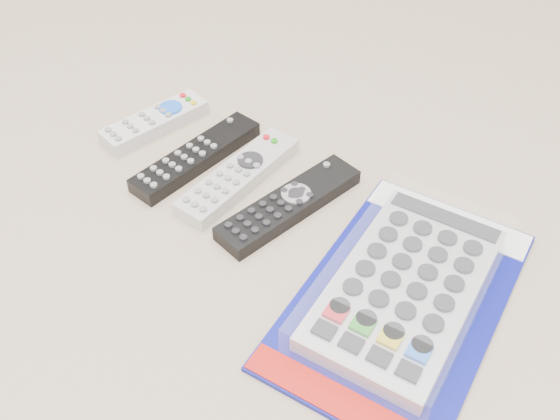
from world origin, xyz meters
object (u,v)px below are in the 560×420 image
Objects in this scene: remote_small_grey at (154,122)px; remote_slim_black at (196,156)px; remote_large_black at (289,204)px; jumbo_remote_packaged at (406,285)px; remote_silver_dvd at (238,176)px.

remote_slim_black is at bearing -1.46° from remote_small_grey.
jumbo_remote_packaged reaches higher than remote_large_black.
remote_small_grey reaches higher than remote_silver_dvd.
remote_silver_dvd is (0.07, 0.00, -0.00)m from remote_slim_black.
jumbo_remote_packaged reaches higher than remote_silver_dvd.
remote_small_grey is 0.48× the size of jumbo_remote_packaged.
remote_large_black is at bearing 4.37° from remote_slim_black.
remote_slim_black and remote_large_black have the same top height.
remote_large_black is (0.08, -0.00, -0.00)m from remote_silver_dvd.
remote_large_black is 0.18m from jumbo_remote_packaged.
remote_slim_black is 0.97× the size of remote_large_black.
remote_silver_dvd is at bearing 166.36° from jumbo_remote_packaged.
jumbo_remote_packaged is at bearing 3.42° from remote_small_grey.
remote_silver_dvd is 0.26m from jumbo_remote_packaged.
jumbo_remote_packaged reaches higher than remote_slim_black.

